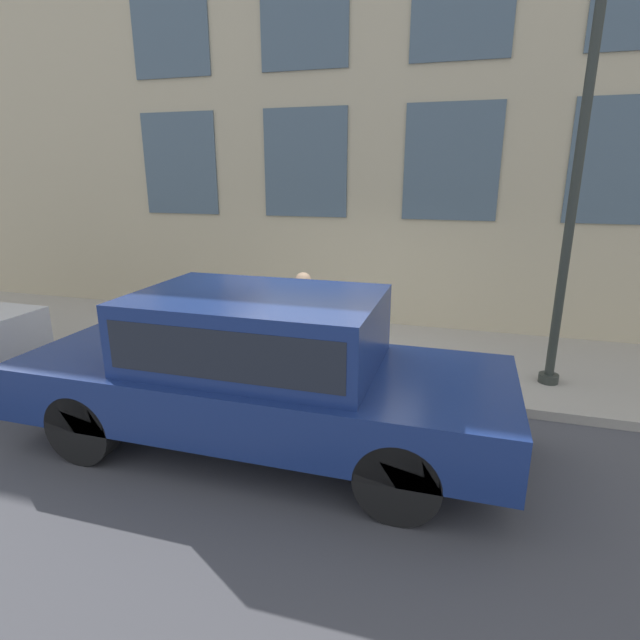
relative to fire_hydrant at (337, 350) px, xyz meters
name	(u,v)px	position (x,y,z in m)	size (l,w,h in m)	color
ground_plane	(327,393)	(-0.36, 0.04, -0.52)	(80.00, 80.00, 0.00)	#47474C
sidewalk	(353,351)	(1.22, 0.04, -0.46)	(3.15, 60.00, 0.12)	#A8A093
building_facade	(379,88)	(2.94, 0.04, 3.81)	(0.33, 40.00, 8.66)	#C6B793
fire_hydrant	(337,350)	(0.00, 0.00, 0.00)	(0.28, 0.41, 0.78)	#2D7260
person	(303,312)	(0.14, 0.54, 0.47)	(0.35, 0.23, 1.45)	navy
parked_car_navy_near	(259,363)	(-1.83, 0.39, 0.44)	(1.94, 5.26, 1.72)	black
street_lamp	(591,70)	(0.61, -2.88, 3.55)	(0.36, 0.36, 6.46)	#2D332D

